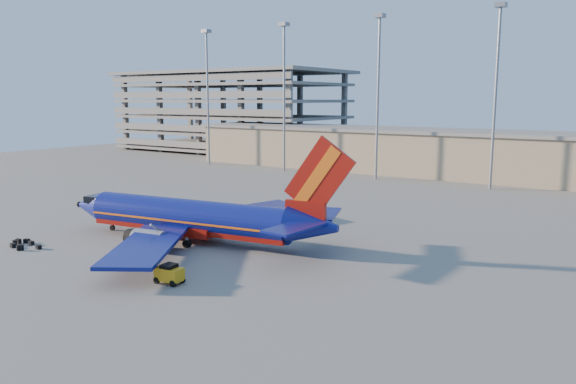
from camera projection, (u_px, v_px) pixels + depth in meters
name	position (u px, v px, depth m)	size (l,w,h in m)	color
ground	(232.00, 233.00, 60.47)	(220.00, 220.00, 0.00)	slate
terminal_building	(481.00, 154.00, 101.48)	(122.00, 16.00, 8.50)	tan
parking_garage	(231.00, 108.00, 153.33)	(62.00, 32.00, 21.40)	slate
light_mast_row	(434.00, 78.00, 92.29)	(101.60, 1.60, 28.65)	gray
aircraft_main	(196.00, 218.00, 56.41)	(32.60, 31.14, 11.09)	navy
baggage_tug	(169.00, 273.00, 43.76)	(2.27, 1.50, 1.55)	gold
luggage_pile	(23.00, 244.00, 54.77)	(4.17, 2.55, 0.54)	black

